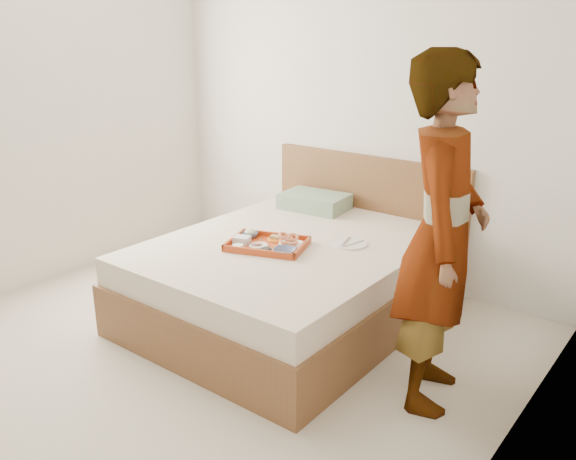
% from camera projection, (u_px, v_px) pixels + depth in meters
% --- Properties ---
extents(ground, '(3.50, 4.00, 0.01)m').
position_uv_depth(ground, '(166.00, 369.00, 3.42)').
color(ground, beige).
rests_on(ground, ground).
extents(wall_back, '(3.50, 0.01, 2.60)m').
position_uv_depth(wall_back, '(357.00, 107.00, 4.50)').
color(wall_back, silver).
rests_on(wall_back, ground).
extents(wall_right, '(0.01, 4.00, 2.60)m').
position_uv_depth(wall_right, '(490.00, 206.00, 1.98)').
color(wall_right, silver).
rests_on(wall_right, ground).
extents(bed, '(1.65, 2.00, 0.53)m').
position_uv_depth(bed, '(291.00, 279.00, 4.00)').
color(bed, brown).
rests_on(bed, ground).
extents(headboard, '(1.65, 0.06, 0.95)m').
position_uv_depth(headboard, '(366.00, 215.00, 4.66)').
color(headboard, brown).
rests_on(headboard, ground).
extents(pillow, '(0.53, 0.39, 0.12)m').
position_uv_depth(pillow, '(314.00, 201.00, 4.62)').
color(pillow, gray).
rests_on(pillow, bed).
extents(tray, '(0.58, 0.49, 0.04)m').
position_uv_depth(tray, '(267.00, 244.00, 3.81)').
color(tray, '#AE3412').
rests_on(tray, bed).
extents(prawn_plate, '(0.21, 0.21, 0.01)m').
position_uv_depth(prawn_plate, '(291.00, 244.00, 3.82)').
color(prawn_plate, white).
rests_on(prawn_plate, tray).
extents(navy_bowl_big, '(0.18, 0.18, 0.03)m').
position_uv_depth(navy_bowl_big, '(285.00, 251.00, 3.66)').
color(navy_bowl_big, navy).
rests_on(navy_bowl_big, tray).
extents(sauce_dish, '(0.09, 0.09, 0.03)m').
position_uv_depth(sauce_dish, '(266.00, 251.00, 3.68)').
color(sauce_dish, black).
rests_on(sauce_dish, tray).
extents(meat_plate, '(0.15, 0.15, 0.01)m').
position_uv_depth(meat_plate, '(258.00, 245.00, 3.80)').
color(meat_plate, white).
rests_on(meat_plate, tray).
extents(bread_plate, '(0.15, 0.15, 0.01)m').
position_uv_depth(bread_plate, '(276.00, 239.00, 3.91)').
color(bread_plate, orange).
rests_on(bread_plate, tray).
extents(salad_bowl, '(0.14, 0.14, 0.03)m').
position_uv_depth(salad_bowl, '(250.00, 235.00, 3.96)').
color(salad_bowl, navy).
rests_on(salad_bowl, tray).
extents(plastic_tub, '(0.12, 0.11, 0.04)m').
position_uv_depth(plastic_tub, '(242.00, 240.00, 3.85)').
color(plastic_tub, silver).
rests_on(plastic_tub, tray).
extents(cheese_round, '(0.09, 0.09, 0.02)m').
position_uv_depth(cheese_round, '(238.00, 247.00, 3.75)').
color(cheese_round, white).
rests_on(cheese_round, tray).
extents(dinner_plate, '(0.23, 0.23, 0.01)m').
position_uv_depth(dinner_plate, '(350.00, 244.00, 3.86)').
color(dinner_plate, white).
rests_on(dinner_plate, bed).
extents(person, '(0.61, 0.75, 1.79)m').
position_uv_depth(person, '(442.00, 237.00, 2.91)').
color(person, beige).
rests_on(person, ground).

